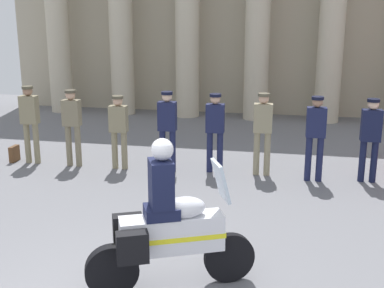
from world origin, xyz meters
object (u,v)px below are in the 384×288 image
officer_in_row_1 (72,122)px  officer_in_row_3 (167,125)px  officer_in_row_7 (371,134)px  briefcase_on_ground (14,154)px  officer_in_row_4 (215,127)px  motorcycle_with_rider (166,228)px  officer_in_row_2 (119,126)px  officer_in_row_5 (263,127)px  officer_in_row_6 (316,132)px  officer_in_row_0 (30,118)px

officer_in_row_1 → officer_in_row_3: bearing=178.9°
officer_in_row_7 → briefcase_on_ground: officer_in_row_7 is taller
officer_in_row_7 → officer_in_row_4: bearing=-2.4°
motorcycle_with_rider → briefcase_on_ground: bearing=111.5°
officer_in_row_2 → officer_in_row_4: 2.07m
officer_in_row_5 → officer_in_row_7: 2.11m
officer_in_row_4 → motorcycle_with_rider: 4.75m
officer_in_row_4 → officer_in_row_6: 2.05m
officer_in_row_6 → officer_in_row_4: bearing=-6.9°
officer_in_row_1 → officer_in_row_5: bearing=-179.6°
officer_in_row_5 → motorcycle_with_rider: (-0.83, -4.75, -0.23)m
officer_in_row_5 → officer_in_row_4: bearing=-2.0°
briefcase_on_ground → officer_in_row_6: bearing=-0.5°
officer_in_row_2 → officer_in_row_6: officer_in_row_6 is taller
briefcase_on_ground → officer_in_row_4: bearing=1.5°
officer_in_row_2 → officer_in_row_5: size_ratio=0.93×
officer_in_row_1 → officer_in_row_3: size_ratio=0.99×
officer_in_row_5 → officer_in_row_7: officer_in_row_5 is taller
officer_in_row_3 → officer_in_row_7: officer_in_row_3 is taller
officer_in_row_4 → officer_in_row_6: size_ratio=0.98×
officer_in_row_1 → officer_in_row_5: size_ratio=0.98×
officer_in_row_0 → officer_in_row_7: size_ratio=1.04×
officer_in_row_3 → officer_in_row_7: size_ratio=1.02×
officer_in_row_1 → officer_in_row_4: (3.13, 0.17, -0.01)m
officer_in_row_6 → officer_in_row_2: bearing=-2.1°
officer_in_row_3 → officer_in_row_6: 3.04m
officer_in_row_1 → officer_in_row_3: 2.13m
officer_in_row_7 → motorcycle_with_rider: (-2.94, -4.73, -0.20)m
officer_in_row_7 → motorcycle_with_rider: size_ratio=0.86×
motorcycle_with_rider → officer_in_row_4: bearing=67.5°
officer_in_row_4 → briefcase_on_ground: bearing=-0.6°
officer_in_row_6 → officer_in_row_7: 1.07m
officer_in_row_1 → officer_in_row_4: size_ratio=1.01×
officer_in_row_3 → officer_in_row_2: bearing=-0.5°
officer_in_row_2 → officer_in_row_3: (1.07, 0.03, 0.07)m
officer_in_row_2 → briefcase_on_ground: bearing=-3.1°
officer_in_row_4 → officer_in_row_5: (0.99, 0.00, 0.03)m
officer_in_row_6 → briefcase_on_ground: size_ratio=4.78×
officer_in_row_2 → officer_in_row_7: 5.17m
officer_in_row_1 → motorcycle_with_rider: 5.63m
officer_in_row_0 → officer_in_row_4: 4.14m
officer_in_row_5 → officer_in_row_6: 1.06m
officer_in_row_5 → briefcase_on_ground: officer_in_row_5 is taller
officer_in_row_7 → motorcycle_with_rider: motorcycle_with_rider is taller
officer_in_row_5 → motorcycle_with_rider: motorcycle_with_rider is taller
officer_in_row_0 → briefcase_on_ground: 0.98m
motorcycle_with_rider → officer_in_row_2: bearing=91.5°
officer_in_row_0 → officer_in_row_5: (5.13, 0.15, -0.01)m
officer_in_row_2 → officer_in_row_3: bearing=179.5°
officer_in_row_0 → officer_in_row_5: bearing=179.6°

